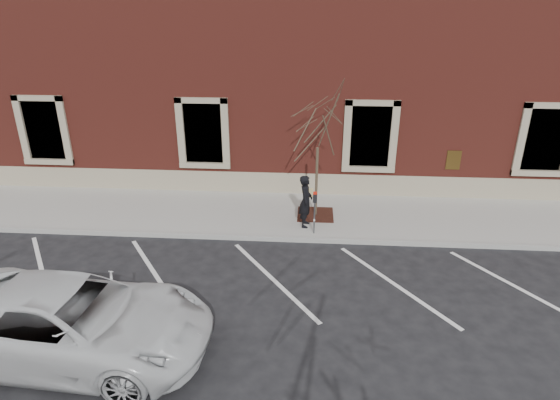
# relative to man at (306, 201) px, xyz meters

# --- Properties ---
(ground) EXTENTS (120.00, 120.00, 0.00)m
(ground) POSITION_rel_man_xyz_m (-0.80, -0.79, -1.00)
(ground) COLOR #28282B
(ground) RESTS_ON ground
(sidewalk_near) EXTENTS (40.00, 3.50, 0.15)m
(sidewalk_near) POSITION_rel_man_xyz_m (-0.80, 0.96, -0.93)
(sidewalk_near) COLOR #A19F97
(sidewalk_near) RESTS_ON ground
(curb_near) EXTENTS (40.00, 0.12, 0.15)m
(curb_near) POSITION_rel_man_xyz_m (-0.80, -0.84, -0.93)
(curb_near) COLOR #9E9E99
(curb_near) RESTS_ON ground
(parking_stripes) EXTENTS (28.00, 4.40, 0.01)m
(parking_stripes) POSITION_rel_man_xyz_m (-0.80, -2.99, -1.00)
(parking_stripes) COLOR silver
(parking_stripes) RESTS_ON ground
(building_civic) EXTENTS (40.00, 8.62, 8.00)m
(building_civic) POSITION_rel_man_xyz_m (-0.80, 6.95, 2.99)
(building_civic) COLOR maroon
(building_civic) RESTS_ON ground
(man) EXTENTS (0.47, 0.66, 1.71)m
(man) POSITION_rel_man_xyz_m (0.00, 0.00, 0.00)
(man) COLOR black
(man) RESTS_ON sidewalk_near
(parking_meter) EXTENTS (0.13, 0.10, 1.39)m
(parking_meter) POSITION_rel_man_xyz_m (0.28, -0.53, 0.11)
(parking_meter) COLOR #595B60
(parking_meter) RESTS_ON sidewalk_near
(tree_grate) EXTENTS (1.20, 1.20, 0.03)m
(tree_grate) POSITION_rel_man_xyz_m (0.33, 0.83, -0.84)
(tree_grate) COLOR #391912
(tree_grate) RESTS_ON sidewalk_near
(sapling) EXTENTS (2.59, 2.59, 4.31)m
(sapling) POSITION_rel_man_xyz_m (0.33, 0.83, 2.16)
(sapling) COLOR #4C3F2E
(sapling) RESTS_ON sidewalk_near
(white_truck) EXTENTS (5.96, 3.01, 1.62)m
(white_truck) POSITION_rel_man_xyz_m (-4.69, -6.09, -0.20)
(white_truck) COLOR silver
(white_truck) RESTS_ON ground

